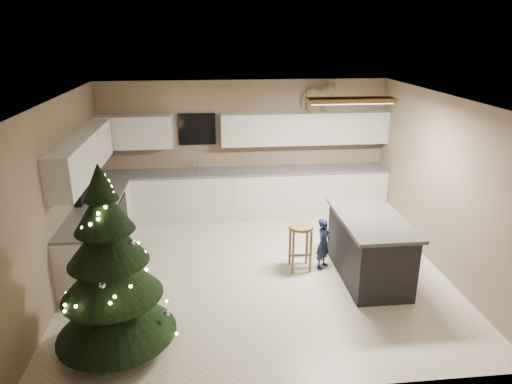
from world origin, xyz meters
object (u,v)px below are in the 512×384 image
rocking_horse (318,97)px  christmas_tree (111,278)px  bar_stool (301,236)px  toddler (324,243)px  island (369,247)px

rocking_horse → christmas_tree: bearing=152.1°
bar_stool → toddler: 0.39m
toddler → rocking_horse: 3.01m
island → toddler: (-0.59, 0.33, -0.08)m
island → christmas_tree: bearing=-159.4°
island → toddler: island is taller
island → bar_stool: (-0.95, 0.33, 0.06)m
island → toddler: size_ratio=2.12×
bar_stool → christmas_tree: (-2.44, -1.60, 0.37)m
toddler → bar_stool: bearing=132.2°
christmas_tree → island: bearing=20.6°
island → rocking_horse: size_ratio=2.47×
bar_stool → christmas_tree: size_ratio=0.32×
bar_stool → christmas_tree: 2.94m
bar_stool → toddler: bearing=1.1°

